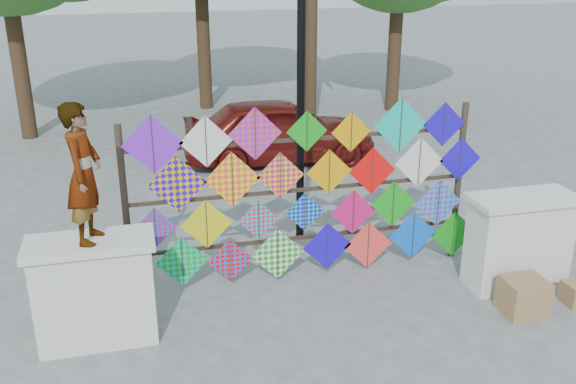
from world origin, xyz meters
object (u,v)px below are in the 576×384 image
object	(u,v)px
sedan	(279,130)
lamppost	(301,65)
kite_rack	(310,193)
vendor_woman	(84,174)

from	to	relation	value
sedan	lamppost	distance (m)	4.31
kite_rack	lamppost	xyz separation A→B (m)	(0.21, 1.27, 1.48)
sedan	kite_rack	bearing A→B (deg)	173.44
kite_rack	vendor_woman	size ratio (longest dim) A/B	3.18
vendor_woman	lamppost	size ratio (longest dim) A/B	0.35
kite_rack	sedan	size ratio (longest dim) A/B	1.22
kite_rack	vendor_woman	bearing A→B (deg)	-161.42
kite_rack	sedan	world-z (taller)	kite_rack
sedan	lamppost	size ratio (longest dim) A/B	0.90
lamppost	sedan	bearing A→B (deg)	81.47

